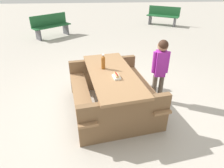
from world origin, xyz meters
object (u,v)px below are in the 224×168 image
object	(u,v)px
picnic_table	(112,88)
park_bench_far	(51,25)
child_in_coat	(161,64)
hotdog_tray	(116,76)
soda_bottle	(103,62)
park_bench_mid	(163,15)

from	to	relation	value
picnic_table	park_bench_far	distance (m)	5.36
child_in_coat	park_bench_far	size ratio (longest dim) A/B	0.89
hotdog_tray	picnic_table	bearing A→B (deg)	-163.28
soda_bottle	park_bench_far	distance (m)	5.16
soda_bottle	child_in_coat	size ratio (longest dim) A/B	0.22
park_bench_mid	park_bench_far	distance (m)	5.29
picnic_table	hotdog_tray	distance (m)	0.39
soda_bottle	park_bench_far	xyz separation A→B (m)	(-4.78, -1.89, -0.43)
child_in_coat	park_bench_mid	distance (m)	6.76
picnic_table	park_bench_mid	bearing A→B (deg)	155.72
soda_bottle	park_bench_mid	distance (m)	7.18
child_in_coat	park_bench_mid	xyz separation A→B (m)	(-6.43, 2.08, -0.35)
hotdog_tray	child_in_coat	world-z (taller)	child_in_coat
child_in_coat	picnic_table	bearing A→B (deg)	-77.73
park_bench_mid	soda_bottle	bearing A→B (deg)	-25.90
child_in_coat	park_bench_far	distance (m)	5.61
picnic_table	child_in_coat	xyz separation A→B (m)	(-0.20, 0.91, 0.36)
picnic_table	hotdog_tray	xyz separation A→B (m)	(0.19, 0.06, 0.34)
park_bench_mid	child_in_coat	bearing A→B (deg)	-17.93
picnic_table	hotdog_tray	bearing A→B (deg)	16.72
hotdog_tray	park_bench_far	xyz separation A→B (m)	(-5.15, -2.09, -0.33)
picnic_table	soda_bottle	bearing A→B (deg)	-141.02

